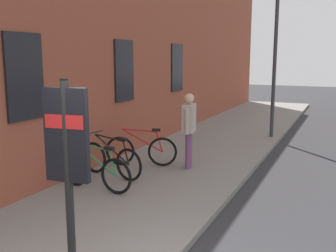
{
  "coord_description": "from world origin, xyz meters",
  "views": [
    {
      "loc": [
        -3.38,
        -1.91,
        2.76
      ],
      "look_at": [
        4.39,
        1.69,
        1.23
      ],
      "focal_mm": 41.44,
      "sensor_mm": 36.0,
      "label": 1
    }
  ],
  "objects_px": {
    "bicycle_end_of_row": "(95,171)",
    "pedestrian_crossing_street": "(189,123)",
    "bicycle_beside_lamp": "(141,150)",
    "transit_info_sign": "(67,148)",
    "street_lamp": "(275,46)",
    "bicycle_leaning_wall": "(111,160)"
  },
  "relations": [
    {
      "from": "bicycle_leaning_wall",
      "to": "pedestrian_crossing_street",
      "type": "xyz_separation_m",
      "value": [
        1.38,
        -1.3,
        0.71
      ]
    },
    {
      "from": "pedestrian_crossing_street",
      "to": "street_lamp",
      "type": "distance_m",
      "value": 5.14
    },
    {
      "from": "bicycle_leaning_wall",
      "to": "transit_info_sign",
      "type": "distance_m",
      "value": 4.15
    },
    {
      "from": "bicycle_leaning_wall",
      "to": "pedestrian_crossing_street",
      "type": "bearing_deg",
      "value": -43.16
    },
    {
      "from": "bicycle_leaning_wall",
      "to": "pedestrian_crossing_street",
      "type": "distance_m",
      "value": 2.02
    },
    {
      "from": "street_lamp",
      "to": "bicycle_leaning_wall",
      "type": "bearing_deg",
      "value": 158.0
    },
    {
      "from": "transit_info_sign",
      "to": "street_lamp",
      "type": "distance_m",
      "value": 9.71
    },
    {
      "from": "bicycle_end_of_row",
      "to": "bicycle_beside_lamp",
      "type": "bearing_deg",
      "value": 0.21
    },
    {
      "from": "bicycle_end_of_row",
      "to": "bicycle_leaning_wall",
      "type": "height_order",
      "value": "same"
    },
    {
      "from": "transit_info_sign",
      "to": "pedestrian_crossing_street",
      "type": "relative_size",
      "value": 1.33
    },
    {
      "from": "bicycle_end_of_row",
      "to": "pedestrian_crossing_street",
      "type": "xyz_separation_m",
      "value": [
        2.25,
        -1.11,
        0.71
      ]
    },
    {
      "from": "bicycle_beside_lamp",
      "to": "transit_info_sign",
      "type": "relative_size",
      "value": 0.7
    },
    {
      "from": "bicycle_leaning_wall",
      "to": "street_lamp",
      "type": "distance_m",
      "value": 7.0
    },
    {
      "from": "bicycle_beside_lamp",
      "to": "pedestrian_crossing_street",
      "type": "relative_size",
      "value": 0.94
    },
    {
      "from": "bicycle_beside_lamp",
      "to": "street_lamp",
      "type": "bearing_deg",
      "value": -24.49
    },
    {
      "from": "bicycle_end_of_row",
      "to": "street_lamp",
      "type": "bearing_deg",
      "value": -18.07
    },
    {
      "from": "bicycle_end_of_row",
      "to": "bicycle_beside_lamp",
      "type": "xyz_separation_m",
      "value": [
        1.94,
        0.01,
        0.0
      ]
    },
    {
      "from": "bicycle_leaning_wall",
      "to": "bicycle_end_of_row",
      "type": "bearing_deg",
      "value": -168.04
    },
    {
      "from": "bicycle_beside_lamp",
      "to": "pedestrian_crossing_street",
      "type": "xyz_separation_m",
      "value": [
        0.31,
        -1.12,
        0.71
      ]
    },
    {
      "from": "transit_info_sign",
      "to": "pedestrian_crossing_street",
      "type": "distance_m",
      "value": 4.99
    },
    {
      "from": "bicycle_leaning_wall",
      "to": "transit_info_sign",
      "type": "xyz_separation_m",
      "value": [
        -3.56,
        -1.75,
        1.21
      ]
    },
    {
      "from": "bicycle_end_of_row",
      "to": "pedestrian_crossing_street",
      "type": "relative_size",
      "value": 0.98
    }
  ]
}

